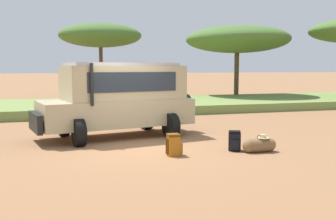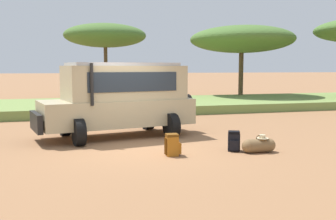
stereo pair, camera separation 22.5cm
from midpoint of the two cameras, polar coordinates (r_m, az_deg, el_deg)
name	(u,v)px [view 1 (the left image)]	position (r m, az deg, el deg)	size (l,w,h in m)	color
ground_plane	(142,149)	(11.17, -4.43, -5.63)	(320.00, 320.00, 0.00)	#936642
grass_bank	(96,106)	(21.40, -10.67, 0.53)	(120.00, 7.00, 0.44)	olive
safari_vehicle	(119,98)	(13.04, -7.56, 1.78)	(5.47, 3.29, 2.44)	tan
backpack_beside_front_wheel	(235,141)	(10.98, 9.05, -4.48)	(0.40, 0.44, 0.55)	black
backpack_cluster_center	(174,145)	(10.23, 0.20, -5.10)	(0.42, 0.32, 0.57)	#B26619
duffel_bag_low_black_case	(259,145)	(10.93, 12.55, -4.99)	(0.96, 0.39, 0.48)	brown
acacia_tree_left_mid	(100,36)	(30.52, -9.99, 10.59)	(6.20, 5.47, 5.60)	brown
acacia_tree_centre_back	(237,40)	(27.28, 9.77, 10.02)	(6.86, 7.50, 5.07)	brown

